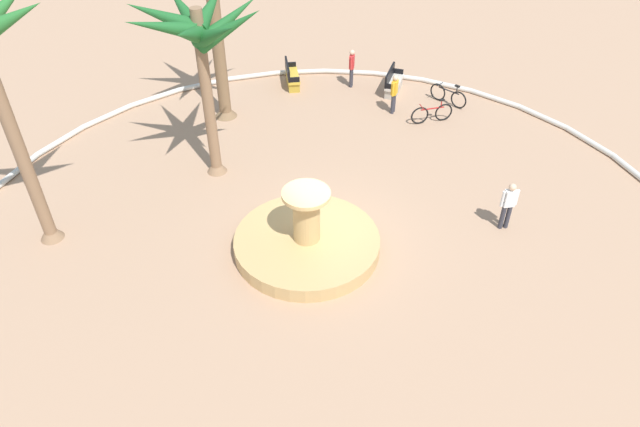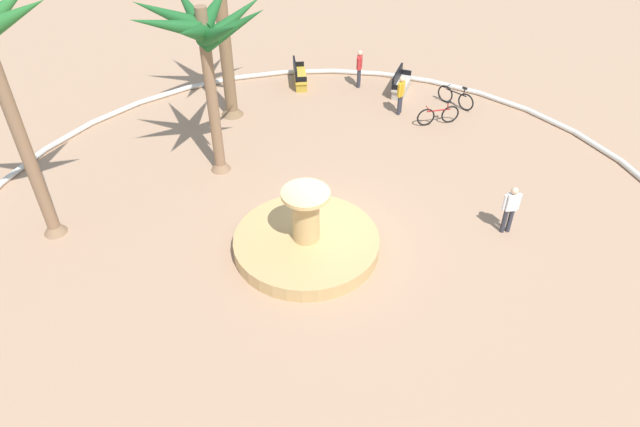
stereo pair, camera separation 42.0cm
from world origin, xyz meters
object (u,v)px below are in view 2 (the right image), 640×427
(person_cyclist_photo, at_px, (401,93))
(person_pedestrian_stroll, at_px, (510,207))
(palm_tree_mid_plaza, at_px, (204,36))
(bicycle_by_lamppost, at_px, (456,97))
(person_cyclist_helmet, at_px, (359,67))
(bicycle_red_frame, at_px, (438,115))
(fountain, at_px, (306,241))
(bench_east, at_px, (300,77))
(bench_west, at_px, (401,86))

(person_cyclist_photo, xyz_separation_m, person_pedestrian_stroll, (-7.44, 1.72, 0.02))
(palm_tree_mid_plaza, distance_m, bicycle_by_lamppost, 10.94)
(person_cyclist_helmet, relative_size, person_cyclist_photo, 1.02)
(bicycle_by_lamppost, bearing_deg, person_cyclist_photo, 73.23)
(person_cyclist_helmet, xyz_separation_m, person_pedestrian_stroll, (-10.23, 1.68, 0.00))
(bicycle_red_frame, bearing_deg, fountain, 113.87)
(bench_east, height_order, bench_west, same)
(bench_east, bearing_deg, person_pedestrian_stroll, -178.08)
(person_cyclist_photo, distance_m, person_pedestrian_stroll, 7.64)
(bicycle_by_lamppost, bearing_deg, person_cyclist_helmet, 34.00)
(bench_west, height_order, bicycle_red_frame, bench_west)
(fountain, xyz_separation_m, bench_west, (6.34, -8.36, 0.04))
(fountain, relative_size, palm_tree_mid_plaza, 0.71)
(bench_west, relative_size, bicycle_by_lamppost, 0.92)
(person_cyclist_helmet, height_order, person_cyclist_photo, person_cyclist_helmet)
(bench_west, relative_size, person_cyclist_helmet, 0.96)
(bench_west, height_order, person_pedestrian_stroll, person_pedestrian_stroll)
(bench_east, relative_size, person_cyclist_photo, 1.04)
(fountain, xyz_separation_m, bench_east, (9.24, -5.13, 0.04))
(bicycle_by_lamppost, xyz_separation_m, person_cyclist_helmet, (3.48, 2.35, 0.53))
(person_cyclist_helmet, height_order, person_pedestrian_stroll, person_pedestrian_stroll)
(bicycle_by_lamppost, relative_size, person_cyclist_helmet, 1.04)
(bicycle_red_frame, bearing_deg, person_pedestrian_stroll, 157.57)
(person_pedestrian_stroll, bearing_deg, person_cyclist_helmet, -9.35)
(bicycle_red_frame, distance_m, person_cyclist_photo, 1.70)
(bicycle_by_lamppost, distance_m, person_pedestrian_stroll, 7.88)
(bench_east, bearing_deg, fountain, 150.97)
(palm_tree_mid_plaza, distance_m, bicycle_red_frame, 9.64)
(bench_east, relative_size, bicycle_by_lamppost, 0.98)
(bench_west, height_order, bicycle_by_lamppost, bench_west)
(palm_tree_mid_plaza, distance_m, bench_east, 8.23)
(palm_tree_mid_plaza, distance_m, person_cyclist_photo, 8.61)
(bench_east, height_order, person_pedestrian_stroll, person_pedestrian_stroll)
(bench_east, height_order, bicycle_by_lamppost, bench_east)
(bench_east, relative_size, person_cyclist_helmet, 1.02)
(bench_west, bearing_deg, bicycle_by_lamppost, -149.82)
(bench_west, bearing_deg, fountain, 127.18)
(palm_tree_mid_plaza, relative_size, person_cyclist_helmet, 3.64)
(fountain, relative_size, person_cyclist_photo, 2.65)
(palm_tree_mid_plaza, height_order, person_pedestrian_stroll, palm_tree_mid_plaza)
(bench_east, distance_m, person_cyclist_photo, 4.79)
(fountain, distance_m, bicycle_red_frame, 8.75)
(fountain, xyz_separation_m, person_cyclist_helmet, (7.76, -7.21, 0.61))
(bicycle_by_lamppost, height_order, person_cyclist_helmet, person_cyclist_helmet)
(fountain, distance_m, person_cyclist_helmet, 10.61)
(bicycle_by_lamppost, bearing_deg, bicycle_red_frame, 115.54)
(fountain, bearing_deg, bench_east, -29.03)
(bicycle_red_frame, relative_size, person_pedestrian_stroll, 1.01)
(fountain, height_order, bench_east, fountain)
(palm_tree_mid_plaza, xyz_separation_m, person_cyclist_helmet, (2.66, -7.63, -3.88))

